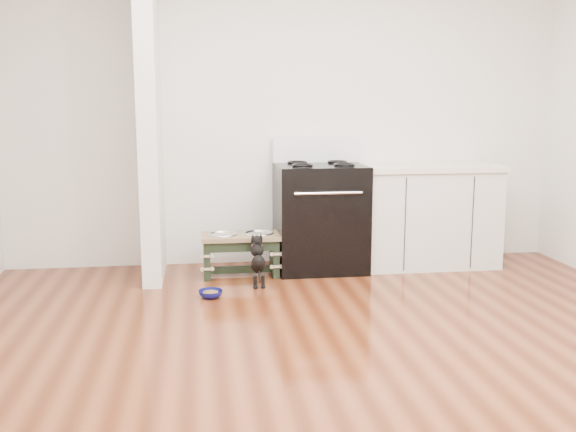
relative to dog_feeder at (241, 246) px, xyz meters
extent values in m
plane|color=#4C1F0D|center=(0.46, -2.01, -0.25)|extent=(5.00, 5.00, 0.00)
plane|color=silver|center=(0.46, 0.49, 1.10)|extent=(5.00, 0.00, 5.00)
cube|color=silver|center=(-0.72, 0.09, 1.10)|extent=(0.15, 0.80, 2.70)
cube|color=black|center=(0.71, 0.15, 0.21)|extent=(0.76, 0.65, 0.92)
cube|color=black|center=(0.71, -0.16, 0.15)|extent=(0.58, 0.02, 0.50)
cylinder|color=silver|center=(0.71, -0.20, 0.47)|extent=(0.56, 0.02, 0.02)
cube|color=white|center=(0.71, 0.42, 0.78)|extent=(0.76, 0.08, 0.22)
torus|color=black|center=(0.53, 0.01, 0.68)|extent=(0.18, 0.18, 0.02)
torus|color=black|center=(0.89, 0.01, 0.68)|extent=(0.18, 0.18, 0.02)
torus|color=black|center=(0.53, 0.29, 0.68)|extent=(0.18, 0.18, 0.02)
torus|color=black|center=(0.89, 0.29, 0.68)|extent=(0.18, 0.18, 0.02)
cube|color=silver|center=(1.69, 0.17, 0.18)|extent=(1.20, 0.60, 0.86)
cube|color=beige|center=(1.69, 0.17, 0.63)|extent=(1.24, 0.64, 0.05)
cube|color=black|center=(1.69, -0.09, -0.20)|extent=(1.20, 0.06, 0.10)
cube|color=black|center=(-0.29, 0.01, -0.09)|extent=(0.05, 0.31, 0.32)
cube|color=black|center=(0.29, 0.01, -0.09)|extent=(0.05, 0.31, 0.32)
cube|color=black|center=(0.00, -0.14, 0.03)|extent=(0.52, 0.03, 0.08)
cube|color=black|center=(0.00, 0.01, -0.20)|extent=(0.52, 0.05, 0.05)
cube|color=brown|center=(0.00, 0.01, 0.08)|extent=(0.65, 0.35, 0.04)
cylinder|color=silver|center=(-0.15, 0.01, 0.09)|extent=(0.22, 0.22, 0.04)
cylinder|color=silver|center=(0.15, 0.01, 0.09)|extent=(0.22, 0.22, 0.04)
torus|color=silver|center=(-0.15, 0.01, 0.11)|extent=(0.25, 0.25, 0.02)
torus|color=silver|center=(0.15, 0.01, 0.11)|extent=(0.25, 0.25, 0.02)
cylinder|color=black|center=(0.08, -0.40, -0.21)|extent=(0.03, 0.03, 0.10)
cylinder|color=black|center=(0.15, -0.40, -0.21)|extent=(0.03, 0.03, 0.10)
sphere|color=black|center=(0.08, -0.40, -0.24)|extent=(0.04, 0.04, 0.04)
sphere|color=black|center=(0.15, -0.40, -0.24)|extent=(0.04, 0.04, 0.04)
ellipsoid|color=black|center=(0.12, -0.33, -0.08)|extent=(0.11, 0.26, 0.23)
sphere|color=black|center=(0.12, -0.25, 0.02)|extent=(0.11, 0.11, 0.11)
sphere|color=black|center=(0.12, -0.22, 0.09)|extent=(0.09, 0.09, 0.09)
sphere|color=black|center=(0.09, -0.15, 0.09)|extent=(0.03, 0.03, 0.03)
sphere|color=black|center=(0.15, -0.15, 0.09)|extent=(0.03, 0.03, 0.03)
cylinder|color=black|center=(0.12, -0.44, -0.15)|extent=(0.02, 0.08, 0.09)
torus|color=#F0467C|center=(0.12, -0.23, 0.05)|extent=(0.09, 0.06, 0.08)
imported|color=#0C0F55|center=(-0.27, -0.60, -0.23)|extent=(0.23, 0.23, 0.06)
cylinder|color=#563718|center=(-0.27, -0.60, -0.22)|extent=(0.11, 0.11, 0.02)
camera|label=1|loc=(-0.34, -5.27, 1.16)|focal=40.00mm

